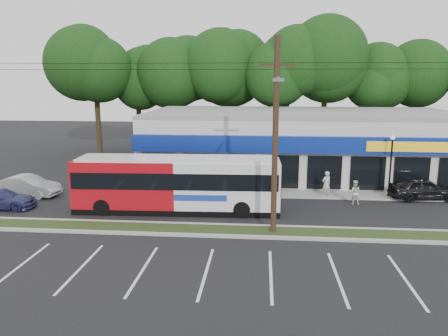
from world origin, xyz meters
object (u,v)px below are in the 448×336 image
Objects in this scene: car_silver at (28,186)px; pedestrian_a at (326,184)px; car_blue at (1,199)px; metrobus at (177,183)px; lamp_post at (391,159)px; car_dark at (423,189)px; pedestrian_b at (354,192)px; utility_pole at (272,131)px.

car_silver is 2.41× the size of pedestrian_a.
car_blue is 2.34× the size of pedestrian_a.
car_blue is (-11.07, -0.50, -1.15)m from metrobus.
car_dark is at bearing -10.55° from lamp_post.
car_dark is 5.10m from pedestrian_b.
car_silver is at bearing 160.01° from utility_pole.
lamp_post is 4.62m from pedestrian_a.
lamp_post is at bearing 43.95° from utility_pole.
metrobus reaches higher than car_dark.
metrobus is 11.19m from car_silver.
metrobus is 11.31m from pedestrian_b.
pedestrian_a is at bearing 20.57° from metrobus.
car_blue is (-26.94, -4.41, -0.13)m from car_dark.
car_blue is at bearing 94.27° from car_dark.
utility_pole is 9.60m from pedestrian_a.
pedestrian_a is at bearing -43.92° from pedestrian_b.
lamp_post is at bearing 156.38° from pedestrian_a.
car_dark is 6.39m from pedestrian_a.
car_silver is (-26.75, -1.49, -0.03)m from car_dark.
utility_pole is 11.41× the size of car_dark.
lamp_post is 2.34× the size of pedestrian_a.
utility_pole reaches higher than car_blue.
utility_pole is 7.56m from metrobus.
car_blue is (-16.64, 3.07, -4.80)m from utility_pole.
lamp_post is at bearing -140.87° from pedestrian_b.
car_blue is at bearing -179.38° from metrobus.
lamp_post is 0.97× the size of car_silver.
lamp_post reaches higher than car_blue.
car_dark is 26.79m from car_silver.
lamp_post is at bearing -82.85° from car_blue.
car_dark is at bearing 35.98° from utility_pole.
car_dark is at bearing 151.22° from pedestrian_a.
pedestrian_a is (-4.25, -0.36, -1.76)m from lamp_post.
metrobus is 7.79× the size of pedestrian_b.
pedestrian_a is (3.91, 7.51, -4.51)m from utility_pole.
metrobus is 2.85× the size of car_dark.
utility_pole reaches higher than lamp_post.
metrobus is 6.88× the size of pedestrian_a.
car_dark is (2.13, -0.40, -1.92)m from lamp_post.
car_dark reaches higher than car_silver.
car_blue is 21.03m from pedestrian_a.
utility_pole reaches higher than car_silver.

